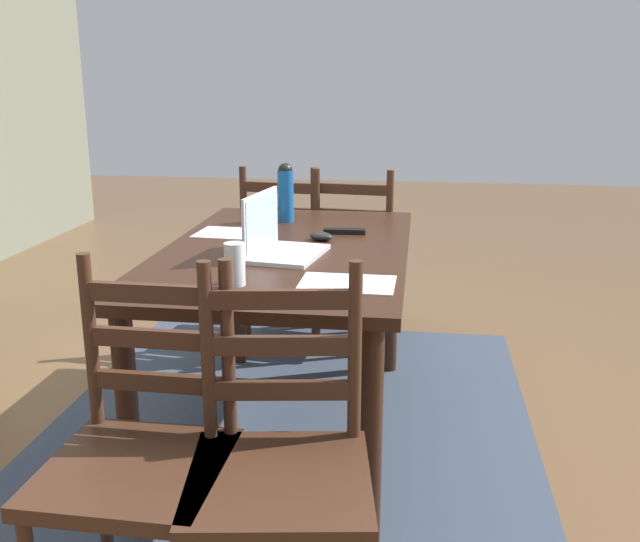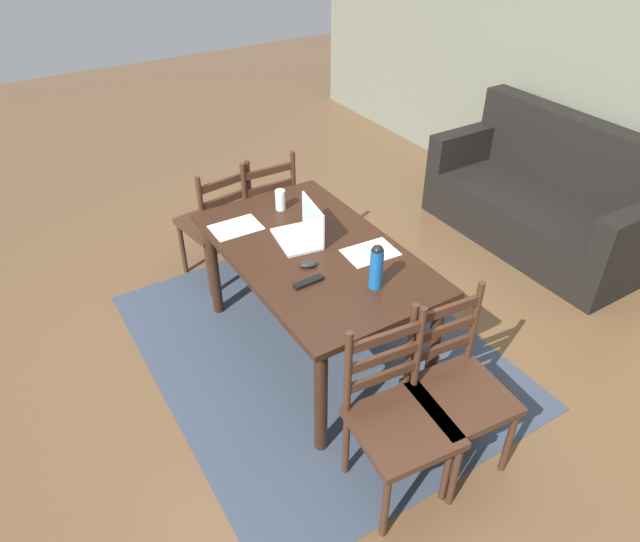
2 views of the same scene
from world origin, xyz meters
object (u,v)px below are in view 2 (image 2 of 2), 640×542
object	(u,v)px
dining_table	(314,263)
tv_remote	(309,282)
water_bottle	(377,266)
computer_mouse	(308,264)
chair_right_near	(398,420)
drinking_glass	(280,200)
couch	(544,201)
laptop	(304,230)
chair_right_far	(456,389)
chair_left_far	(262,211)
chair_left_near	(217,224)

from	to	relation	value
dining_table	tv_remote	size ratio (longest dim) A/B	8.95
water_bottle	computer_mouse	distance (m)	0.42
chair_right_near	tv_remote	bearing A→B (deg)	-178.87
drinking_glass	tv_remote	distance (m)	0.82
couch	computer_mouse	xyz separation A→B (m)	(0.30, -2.38, 0.43)
water_bottle	dining_table	bearing A→B (deg)	-169.30
chair_right_near	water_bottle	bearing A→B (deg)	155.13
water_bottle	drinking_glass	bearing A→B (deg)	-178.55
computer_mouse	tv_remote	xyz separation A→B (m)	(0.13, -0.08, -0.01)
chair_right_near	couch	world-z (taller)	couch
laptop	computer_mouse	size ratio (longest dim) A/B	3.51
chair_right_far	drinking_glass	world-z (taller)	chair_right_far
chair_right_near	computer_mouse	distance (m)	0.98
chair_left_far	chair_left_near	world-z (taller)	same
couch	laptop	distance (m)	2.31
chair_right_far	computer_mouse	bearing A→B (deg)	-161.94
water_bottle	drinking_glass	distance (m)	0.99
dining_table	couch	size ratio (longest dim) A/B	0.85
chair_right_far	dining_table	bearing A→B (deg)	-169.97
drinking_glass	tv_remote	bearing A→B (deg)	-18.30
chair_right_near	drinking_glass	bearing A→B (deg)	171.20
chair_left_far	laptop	size ratio (longest dim) A/B	2.71
computer_mouse	water_bottle	bearing A→B (deg)	54.80
water_bottle	tv_remote	size ratio (longest dim) A/B	1.52
chair_left_near	drinking_glass	distance (m)	0.70
dining_table	drinking_glass	size ratio (longest dim) A/B	11.38
chair_left_near	couch	world-z (taller)	couch
chair_right_near	chair_left_far	distance (m)	2.13
chair_left_far	drinking_glass	size ratio (longest dim) A/B	7.11
chair_left_near	dining_table	bearing A→B (deg)	9.50
couch	chair_left_near	bearing A→B (deg)	-109.84
chair_left_near	computer_mouse	distance (m)	1.22
chair_right_far	chair_left_near	bearing A→B (deg)	-170.23
chair_left_near	water_bottle	size ratio (longest dim) A/B	3.68
laptop	computer_mouse	distance (m)	0.29
dining_table	computer_mouse	bearing A→B (deg)	-41.10
tv_remote	dining_table	bearing A→B (deg)	142.41
chair_right_near	water_bottle	size ratio (longest dim) A/B	3.68
couch	laptop	bearing A→B (deg)	-89.04
chair_right_far	tv_remote	distance (m)	0.93
chair_left_far	drinking_glass	xyz separation A→B (m)	(0.54, -0.12, 0.37)
chair_left_near	tv_remote	xyz separation A→B (m)	(1.32, -0.02, 0.31)
chair_right_near	water_bottle	xyz separation A→B (m)	(-0.58, 0.27, 0.44)
chair_left_near	computer_mouse	bearing A→B (deg)	2.99
chair_right_near	couch	xyz separation A→B (m)	(-1.22, 2.45, -0.11)
chair_right_near	tv_remote	size ratio (longest dim) A/B	5.59
couch	drinking_glass	distance (m)	2.28
tv_remote	drinking_glass	bearing A→B (deg)	160.12
chair_right_far	laptop	world-z (taller)	laptop
dining_table	water_bottle	xyz separation A→B (m)	(0.47, 0.09, 0.23)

